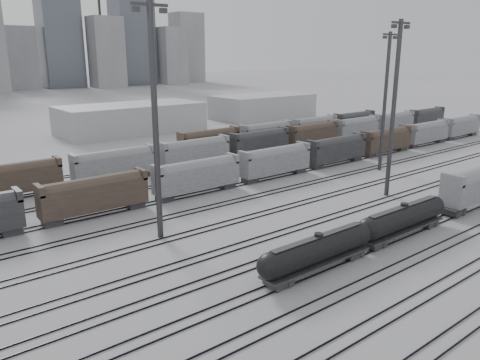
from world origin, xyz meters
TOP-DOWN VIEW (x-y plane):
  - ground at (0.00, 0.00)m, footprint 900.00×900.00m
  - tracks at (0.00, 17.50)m, footprint 220.00×71.50m
  - tank_car_a at (-14.37, 1.00)m, footprint 16.06×2.68m
  - tank_car_b at (1.05, 1.00)m, footprint 16.54×2.76m
  - hopper_car_a at (20.19, 1.00)m, footprint 16.37×3.25m
  - light_mast_b at (-22.71, 19.48)m, footprint 4.44×0.71m
  - light_mast_c at (14.46, 12.55)m, footprint 4.31×0.69m
  - light_mast_d at (27.87, 23.43)m, footprint 4.14×0.66m
  - bg_string_near at (8.00, 32.00)m, footprint 151.00×3.00m
  - bg_string_mid at (18.00, 48.00)m, footprint 151.00×3.00m
  - bg_string_far at (35.50, 56.00)m, footprint 66.00×3.00m
  - warehouse_mid at (10.00, 95.00)m, footprint 40.00×18.00m
  - warehouse_right at (60.00, 95.00)m, footprint 35.00×18.00m
  - crane_right at (91.26, 305.00)m, footprint 42.00×1.80m

SIDE VIEW (x-z plane):
  - ground at x=0.00m, z-range 0.00..0.00m
  - tracks at x=0.00m, z-range 0.00..0.16m
  - tank_car_a at x=-14.37m, z-range 0.31..4.28m
  - tank_car_b at x=1.05m, z-range 0.32..4.41m
  - bg_string_far at x=35.50m, z-range 0.00..5.60m
  - bg_string_near at x=8.00m, z-range 0.00..5.60m
  - bg_string_mid at x=18.00m, z-range 0.00..5.60m
  - hopper_car_a at x=20.19m, z-range 0.69..6.54m
  - warehouse_mid at x=10.00m, z-range 0.00..8.00m
  - warehouse_right at x=60.00m, z-range 0.00..8.00m
  - light_mast_d at x=27.87m, z-range 0.79..26.66m
  - light_mast_c at x=14.46m, z-range 0.82..27.73m
  - light_mast_b at x=-22.71m, z-range 0.85..28.61m
  - crane_right at x=91.26m, z-range 7.39..107.39m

